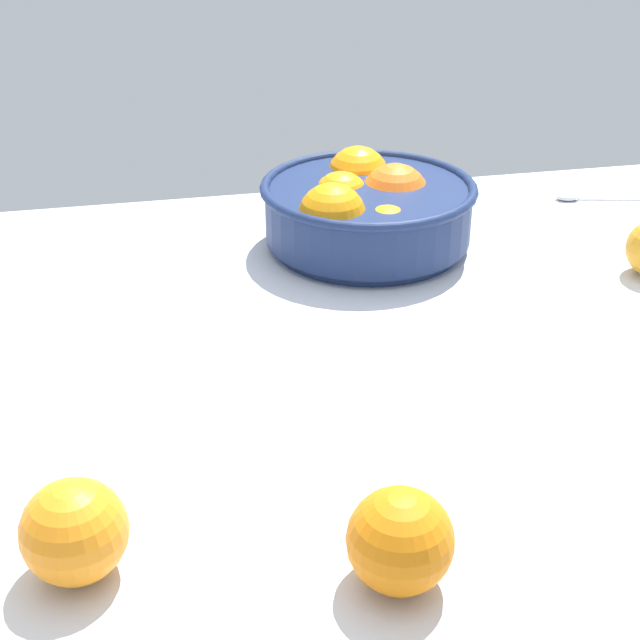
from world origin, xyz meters
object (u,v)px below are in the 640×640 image
at_px(loose_orange_3, 74,531).
at_px(spoon, 597,197).
at_px(fruit_bowl, 367,209).
at_px(loose_orange_0, 400,540).

bearing_deg(loose_orange_3, spoon, 40.40).
relative_size(loose_orange_3, spoon, 0.44).
bearing_deg(fruit_bowl, spoon, 13.41).
distance_m(loose_orange_0, loose_orange_3, 0.22).
height_order(fruit_bowl, loose_orange_3, fruit_bowl).
bearing_deg(loose_orange_0, spoon, 53.50).
distance_m(fruit_bowl, loose_orange_3, 0.61).
relative_size(fruit_bowl, spoon, 1.56).
xyz_separation_m(fruit_bowl, loose_orange_3, (-0.34, -0.51, -0.01)).
bearing_deg(spoon, loose_orange_3, -139.60).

